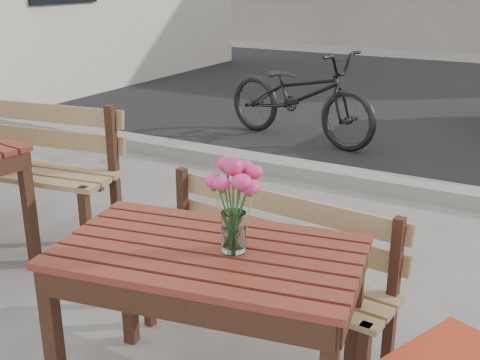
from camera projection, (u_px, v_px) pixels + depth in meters
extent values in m
cube|color=black|center=(477.00, 103.00, 8.19)|extent=(30.00, 8.00, 0.00)
cube|color=gray|center=(401.00, 186.00, 4.87)|extent=(30.00, 0.25, 0.12)
cube|color=maroon|center=(208.00, 252.00, 2.29)|extent=(1.26, 0.87, 0.03)
cube|color=black|center=(54.00, 347.00, 2.31)|extent=(0.07, 0.07, 0.68)
cube|color=black|center=(128.00, 279.00, 2.82)|extent=(0.07, 0.07, 0.68)
cube|color=black|center=(354.00, 318.00, 2.50)|extent=(0.07, 0.07, 0.68)
cube|color=olive|center=(260.00, 274.00, 2.75)|extent=(1.28, 0.45, 0.03)
cube|color=olive|center=(282.00, 219.00, 2.82)|extent=(1.25, 0.14, 0.34)
cube|color=black|center=(147.00, 289.00, 3.00)|extent=(0.05, 0.05, 0.41)
cube|color=black|center=(183.00, 238.00, 3.17)|extent=(0.05, 0.05, 0.76)
cube|color=black|center=(391.00, 301.00, 2.56)|extent=(0.05, 0.05, 0.76)
cylinder|color=white|center=(234.00, 232.00, 2.24)|extent=(0.09, 0.09, 0.16)
cylinder|color=#34662C|center=(233.00, 212.00, 2.21)|extent=(0.06, 0.06, 0.31)
cube|color=black|center=(29.00, 209.00, 3.61)|extent=(0.07, 0.07, 0.72)
cube|color=olive|center=(8.00, 169.00, 3.94)|extent=(1.56, 0.63, 0.03)
cube|color=olive|center=(26.00, 123.00, 4.06)|extent=(1.50, 0.25, 0.41)
cube|color=black|center=(85.00, 226.00, 3.63)|extent=(0.06, 0.06, 0.50)
cube|color=black|center=(113.00, 176.00, 3.87)|extent=(0.06, 0.06, 0.92)
imported|color=black|center=(300.00, 95.00, 6.27)|extent=(1.94, 1.04, 0.97)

